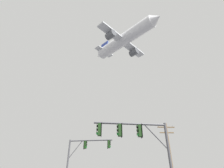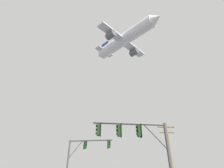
{
  "view_description": "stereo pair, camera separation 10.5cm",
  "coord_description": "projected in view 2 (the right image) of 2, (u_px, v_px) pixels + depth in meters",
  "views": [
    {
      "loc": [
        -0.17,
        -5.88,
        1.58
      ],
      "look_at": [
        1.04,
        18.79,
        15.5
      ],
      "focal_mm": 28.33,
      "sensor_mm": 36.0,
      "label": 1
    },
    {
      "loc": [
        -0.06,
        -5.88,
        1.58
      ],
      "look_at": [
        1.04,
        18.79,
        15.5
      ],
      "focal_mm": 28.33,
      "sensor_mm": 36.0,
      "label": 2
    }
  ],
  "objects": [
    {
      "name": "signal_pole_near",
      "position": [
        137.0,
        139.0,
        13.25
      ],
      "size": [
        5.73,
        0.66,
        5.78
      ],
      "color": "#4C4C51",
      "rests_on": "ground"
    },
    {
      "name": "signal_pole_far",
      "position": [
        83.0,
        153.0,
        21.83
      ],
      "size": [
        5.51,
        1.14,
        6.5
      ],
      "color": "#4C4C51",
      "rests_on": "ground"
    },
    {
      "name": "airplane",
      "position": [
        125.0,
        39.0,
        55.47
      ],
      "size": [
        19.74,
        20.88,
        6.98
      ],
      "color": "white"
    },
    {
      "name": "utility_pole",
      "position": [
        170.0,
        155.0,
        21.15
      ],
      "size": [
        2.2,
        0.28,
        8.43
      ],
      "color": "brown",
      "rests_on": "ground"
    }
  ]
}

